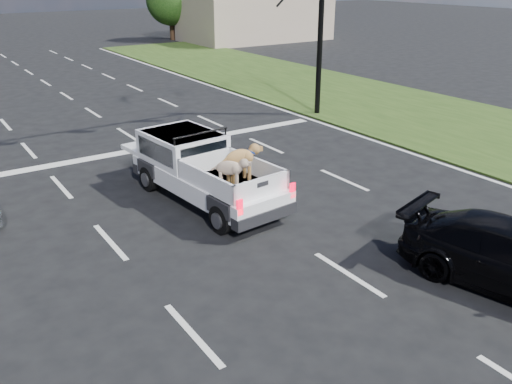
# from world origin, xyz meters

# --- Properties ---
(ground) EXTENTS (160.00, 160.00, 0.00)m
(ground) POSITION_xyz_m (0.00, 0.00, 0.00)
(ground) COLOR black
(ground) RESTS_ON ground
(road_markings) EXTENTS (17.75, 60.00, 0.01)m
(road_markings) POSITION_xyz_m (0.00, 6.56, 0.01)
(road_markings) COLOR silver
(road_markings) RESTS_ON ground
(grass_shoulder_right) EXTENTS (8.00, 60.00, 0.06)m
(grass_shoulder_right) POSITION_xyz_m (13.00, 6.00, 0.03)
(grass_shoulder_right) COLOR #243F13
(grass_shoulder_right) RESTS_ON ground
(building_right) EXTENTS (12.00, 7.00, 3.60)m
(building_right) POSITION_xyz_m (22.00, 34.00, 1.80)
(building_right) COLOR tan
(building_right) RESTS_ON ground
(tree_far_d) EXTENTS (4.20, 4.20, 5.40)m
(tree_far_d) POSITION_xyz_m (16.00, 38.00, 3.29)
(tree_far_d) COLOR #332114
(tree_far_d) RESTS_ON ground
(pickup_truck) EXTENTS (2.23, 5.04, 1.84)m
(pickup_truck) POSITION_xyz_m (1.19, 5.01, 0.86)
(pickup_truck) COLOR black
(pickup_truck) RESTS_ON ground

